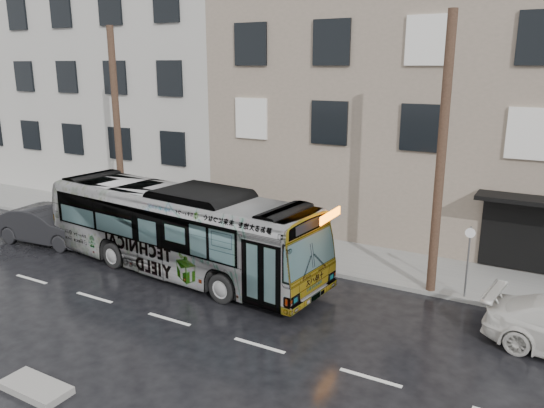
{
  "coord_description": "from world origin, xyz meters",
  "views": [
    {
      "loc": [
        9.95,
        -13.81,
        7.49
      ],
      "look_at": [
        0.8,
        2.5,
        2.6
      ],
      "focal_mm": 35.0,
      "sensor_mm": 36.0,
      "label": 1
    }
  ],
  "objects": [
    {
      "name": "utility_pole_rear",
      "position": [
        -7.5,
        3.3,
        4.65
      ],
      "size": [
        0.3,
        0.3,
        9.0
      ],
      "primitive_type": "cylinder",
      "color": "#4B3325",
      "rests_on": "sidewalk"
    },
    {
      "name": "dark_sedan",
      "position": [
        -9.29,
        0.57,
        0.8
      ],
      "size": [
        5.01,
        2.22,
        1.6
      ],
      "primitive_type": "imported",
      "rotation": [
        0.0,
        0.0,
        1.68
      ],
      "color": "black",
      "rests_on": "ground"
    },
    {
      "name": "building_grey",
      "position": [
        -18.0,
        14.2,
        8.0
      ],
      "size": [
        26.0,
        15.0,
        16.0
      ],
      "primitive_type": "cube",
      "color": "#A8A69F",
      "rests_on": "ground"
    },
    {
      "name": "sign_post",
      "position": [
        7.6,
        3.3,
        1.35
      ],
      "size": [
        0.06,
        0.06,
        2.4
      ],
      "primitive_type": "cylinder",
      "color": "slate",
      "rests_on": "sidewalk"
    },
    {
      "name": "sidewalk",
      "position": [
        0.0,
        4.9,
        0.07
      ],
      "size": [
        90.0,
        3.6,
        0.15
      ],
      "primitive_type": "cube",
      "color": "gray",
      "rests_on": "ground"
    },
    {
      "name": "ground",
      "position": [
        0.0,
        0.0,
        0.0
      ],
      "size": [
        120.0,
        120.0,
        0.0
      ],
      "primitive_type": "plane",
      "color": "black",
      "rests_on": "ground"
    },
    {
      "name": "bus",
      "position": [
        -2.21,
        0.8,
        1.64
      ],
      "size": [
        12.0,
        3.91,
        3.28
      ],
      "primitive_type": "imported",
      "rotation": [
        0.0,
        0.0,
        1.47
      ],
      "color": "#B2B2B2",
      "rests_on": "ground"
    },
    {
      "name": "building_taupe",
      "position": [
        5.0,
        12.7,
        5.5
      ],
      "size": [
        20.0,
        12.0,
        11.0
      ],
      "primitive_type": "cube",
      "color": "gray",
      "rests_on": "ground"
    },
    {
      "name": "slush_pile",
      "position": [
        -0.36,
        -6.92,
        0.09
      ],
      "size": [
        1.81,
        0.82,
        0.18
      ],
      "primitive_type": "cube",
      "rotation": [
        0.0,
        0.0,
        -0.01
      ],
      "color": "#9B9893",
      "rests_on": "ground"
    },
    {
      "name": "utility_pole_front",
      "position": [
        6.5,
        3.3,
        4.65
      ],
      "size": [
        0.3,
        0.3,
        9.0
      ],
      "primitive_type": "cylinder",
      "color": "#4B3325",
      "rests_on": "sidewalk"
    }
  ]
}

